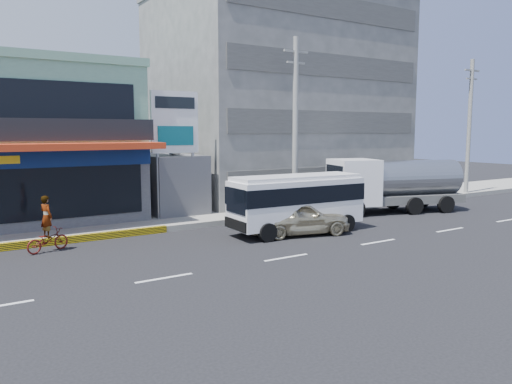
% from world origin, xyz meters
% --- Properties ---
extents(ground, '(120.00, 120.00, 0.00)m').
position_xyz_m(ground, '(0.00, 0.00, 0.00)').
color(ground, black).
rests_on(ground, ground).
extents(sidewalk, '(70.00, 5.00, 0.30)m').
position_xyz_m(sidewalk, '(5.00, 9.50, 0.15)').
color(sidewalk, gray).
rests_on(sidewalk, ground).
extents(shop_building, '(12.40, 11.70, 8.00)m').
position_xyz_m(shop_building, '(-8.00, 13.95, 4.00)').
color(shop_building, '#46454A').
rests_on(shop_building, ground).
extents(concrete_building, '(16.00, 12.00, 14.00)m').
position_xyz_m(concrete_building, '(10.00, 15.00, 7.00)').
color(concrete_building, gray).
rests_on(concrete_building, ground).
extents(gap_structure, '(3.00, 6.00, 3.50)m').
position_xyz_m(gap_structure, '(0.00, 12.00, 1.75)').
color(gap_structure, '#46454A').
rests_on(gap_structure, ground).
extents(satellite_dish, '(1.50, 1.50, 0.15)m').
position_xyz_m(satellite_dish, '(0.00, 11.00, 3.58)').
color(satellite_dish, slate).
rests_on(satellite_dish, gap_structure).
extents(billboard, '(2.60, 0.18, 6.90)m').
position_xyz_m(billboard, '(-0.50, 9.20, 4.93)').
color(billboard, gray).
rests_on(billboard, ground).
extents(utility_pole_near, '(1.60, 0.30, 10.00)m').
position_xyz_m(utility_pole_near, '(6.00, 7.40, 5.15)').
color(utility_pole_near, '#999993').
rests_on(utility_pole_near, ground).
extents(utility_pole_far, '(1.60, 0.30, 10.00)m').
position_xyz_m(utility_pole_far, '(22.00, 7.40, 5.15)').
color(utility_pole_far, '#999993').
rests_on(utility_pole_far, ground).
extents(minibus, '(6.68, 2.56, 2.76)m').
position_xyz_m(minibus, '(3.22, 3.58, 1.65)').
color(minibus, white).
rests_on(minibus, ground).
extents(sedan, '(5.16, 3.09, 1.64)m').
position_xyz_m(sedan, '(3.00, 3.15, 0.82)').
color(sedan, '#BCB290').
rests_on(sedan, ground).
extents(tanker_truck, '(8.48, 4.58, 3.21)m').
position_xyz_m(tanker_truck, '(11.70, 5.37, 1.72)').
color(tanker_truck, white).
rests_on(tanker_truck, ground).
extents(motorcycle_rider, '(1.89, 1.24, 2.29)m').
position_xyz_m(motorcycle_rider, '(-7.53, 6.00, 0.76)').
color(motorcycle_rider, '#54100C').
rests_on(motorcycle_rider, ground).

